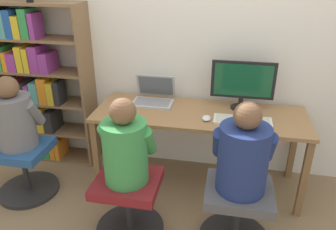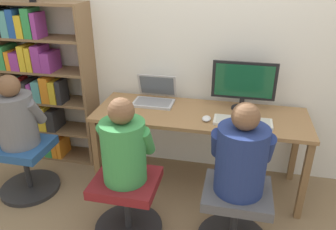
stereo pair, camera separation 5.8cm
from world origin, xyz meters
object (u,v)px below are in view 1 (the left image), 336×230
at_px(office_chair_right, 129,203).
at_px(person_near_shelf, 14,118).
at_px(office_chair_left, 237,213).
at_px(person_at_monitor, 243,154).
at_px(desktop_monitor, 243,83).
at_px(laptop, 154,97).
at_px(keyboard, 243,121).
at_px(bookshelf, 37,89).
at_px(person_at_laptop, 125,147).
at_px(office_chair_side, 25,167).

height_order(office_chair_right, person_near_shelf, person_near_shelf).
height_order(office_chair_left, person_at_monitor, person_at_monitor).
bearing_deg(office_chair_left, desktop_monitor, 91.05).
relative_size(desktop_monitor, person_near_shelf, 0.87).
distance_m(desktop_monitor, office_chair_right, 1.32).
distance_m(desktop_monitor, office_chair_left, 1.04).
bearing_deg(person_at_monitor, office_chair_right, -176.08).
distance_m(laptop, keyboard, 0.82).
bearing_deg(keyboard, person_near_shelf, -170.83).
bearing_deg(bookshelf, keyboard, -8.41).
bearing_deg(bookshelf, person_at_monitor, -22.54).
distance_m(keyboard, person_at_monitor, 0.51).
height_order(person_at_laptop, person_near_shelf, person_at_laptop).
height_order(office_chair_left, bookshelf, bookshelf).
bearing_deg(office_chair_left, keyboard, 89.80).
bearing_deg(desktop_monitor, person_at_laptop, -132.26).
height_order(laptop, person_at_laptop, person_at_laptop).
xyz_separation_m(office_chair_left, person_at_laptop, (-0.77, -0.04, 0.47)).
height_order(desktop_monitor, keyboard, desktop_monitor).
bearing_deg(office_chair_left, office_chair_side, 172.79).
distance_m(laptop, person_near_shelf, 1.15).
height_order(desktop_monitor, person_near_shelf, desktop_monitor).
distance_m(desktop_monitor, person_at_monitor, 0.81).
bearing_deg(person_at_laptop, person_near_shelf, 164.88).
bearing_deg(bookshelf, laptop, -1.17).
relative_size(office_chair_side, person_near_shelf, 0.85).
relative_size(keyboard, office_chair_side, 0.88).
distance_m(person_at_laptop, person_near_shelf, 1.05).
bearing_deg(keyboard, laptop, 161.34).
bearing_deg(bookshelf, office_chair_side, -76.43).
bearing_deg(laptop, office_chair_left, -45.29).
bearing_deg(office_chair_left, bookshelf, 157.34).
relative_size(keyboard, office_chair_left, 0.88).
relative_size(laptop, person_at_laptop, 0.58).
bearing_deg(person_near_shelf, laptop, 28.50).
bearing_deg(person_near_shelf, office_chair_left, -7.35).
distance_m(office_chair_right, office_chair_side, 1.05).
xyz_separation_m(office_chair_right, office_chair_side, (-1.01, 0.27, 0.00)).
bearing_deg(office_chair_left, person_at_monitor, 90.00).
xyz_separation_m(keyboard, person_at_monitor, (-0.00, -0.51, 0.01)).
xyz_separation_m(laptop, office_chair_left, (0.77, -0.78, -0.50)).
bearing_deg(desktop_monitor, keyboard, -86.57).
distance_m(office_chair_right, person_near_shelf, 1.15).
relative_size(keyboard, bookshelf, 0.29).
bearing_deg(office_chair_right, bookshelf, 143.55).
xyz_separation_m(person_at_laptop, person_near_shelf, (-1.01, 0.27, -0.01)).
height_order(desktop_monitor, laptop, desktop_monitor).
bearing_deg(person_at_monitor, keyboard, 89.80).
xyz_separation_m(office_chair_left, person_near_shelf, (-1.79, 0.23, 0.46)).
bearing_deg(desktop_monitor, person_at_monitor, -88.95).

